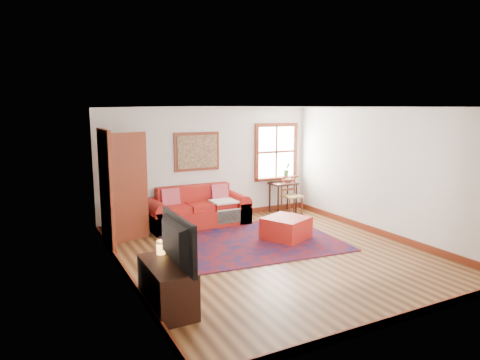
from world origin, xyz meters
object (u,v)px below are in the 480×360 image
red_leather_sofa (198,212)px  ladder_back_chair (291,194)px  media_cabinet (167,286)px  red_ottoman (286,228)px  side_table (283,188)px

red_leather_sofa → ladder_back_chair: (2.31, -0.11, 0.20)m
ladder_back_chair → media_cabinet: bearing=-140.9°
media_cabinet → red_ottoman: bearing=30.8°
side_table → ladder_back_chair: size_ratio=0.82×
red_ottoman → side_table: bearing=34.9°
side_table → ladder_back_chair: ladder_back_chair is taller
media_cabinet → ladder_back_chair: bearing=39.1°
red_ottoman → media_cabinet: media_cabinet is taller
red_ottoman → media_cabinet: 3.40m
side_table → ladder_back_chair: 0.27m
red_ottoman → media_cabinet: (-2.92, -1.74, 0.08)m
red_leather_sofa → media_cabinet: (-1.80, -3.45, 0.01)m
red_ottoman → ladder_back_chair: (1.18, 1.60, 0.27)m
red_ottoman → ladder_back_chair: 2.01m
ladder_back_chair → media_cabinet: (-4.10, -3.34, -0.19)m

